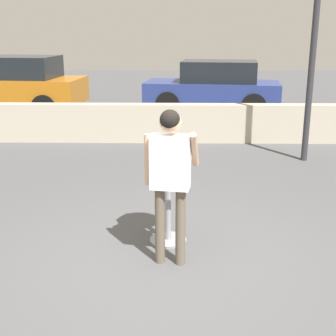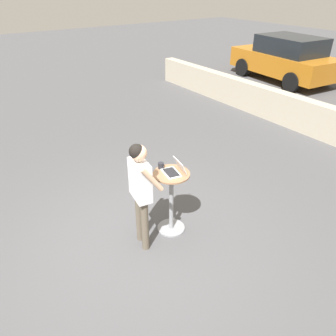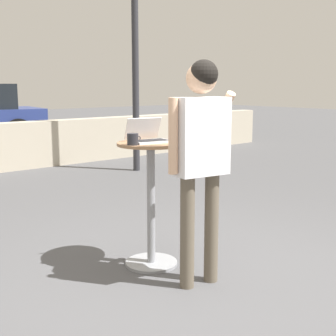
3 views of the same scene
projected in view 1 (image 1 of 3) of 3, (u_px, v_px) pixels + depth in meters
ground_plane at (166, 262)px, 5.23m from camera, size 50.00×50.00×0.00m
pavement_kerb at (172, 123)px, 10.66m from camera, size 15.13×0.35×0.87m
cafe_table at (168, 193)px, 5.58m from camera, size 0.56×0.56×1.07m
laptop at (169, 152)px, 5.48m from camera, size 0.37×0.35×0.20m
coffee_mug at (149, 154)px, 5.39m from camera, size 0.13×0.09×0.09m
standing_person at (170, 168)px, 4.90m from camera, size 0.59×0.34×1.73m
parked_car_near_street at (14, 84)px, 14.17m from camera, size 4.42×2.32×1.71m
parked_car_further_down at (214, 86)px, 14.35m from camera, size 4.25×2.24×1.57m
street_lamp at (317, 2)px, 8.42m from camera, size 0.32×0.32×4.64m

